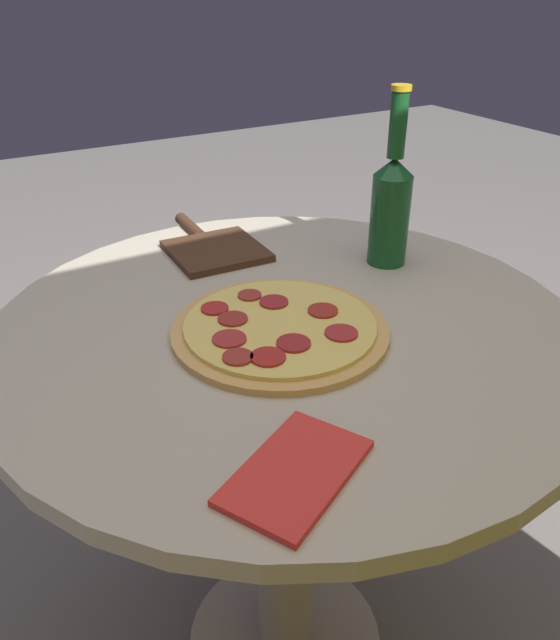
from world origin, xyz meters
TOP-DOWN VIEW (x-y plane):
  - table at (0.00, 0.00)m, footprint 0.82×0.82m
  - pizza at (0.03, 0.03)m, footprint 0.29×0.29m
  - beer_bottle at (-0.24, -0.08)m, footprint 0.06×0.06m
  - pizza_paddle at (-0.01, -0.27)m, footprint 0.16×0.26m
  - napkin at (0.15, 0.27)m, footprint 0.18×0.15m

SIDE VIEW (x-z plane):
  - table at x=0.00m, z-range 0.18..0.91m
  - napkin at x=0.15m, z-range 0.73..0.74m
  - pizza_paddle at x=-0.01m, z-range 0.72..0.75m
  - pizza at x=0.03m, z-range 0.73..0.75m
  - beer_bottle at x=-0.24m, z-range 0.69..0.97m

